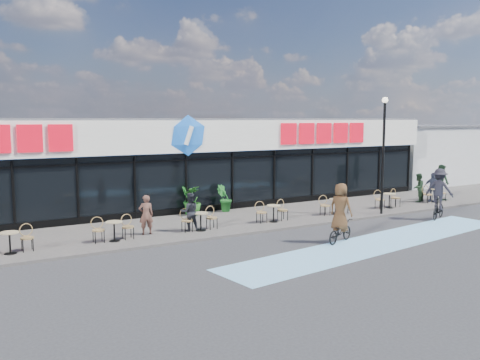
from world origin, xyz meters
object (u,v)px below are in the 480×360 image
object	(u,v)px
potted_plant_right	(224,198)
pedestrian_b	(441,182)
pedestrian_c	(418,188)
pedestrian_a	(432,187)
cyclist_b	(439,195)
potted_plant_left	(188,200)
patron_right	(190,212)
patron_left	(146,215)
potted_plant_mid	(193,201)
lamp_post	(384,146)
cyclist_a	(340,219)

from	to	relation	value
potted_plant_right	pedestrian_b	xyz separation A→B (m)	(12.12, -2.83, 0.33)
pedestrian_b	pedestrian_c	size ratio (longest dim) A/B	1.27
pedestrian_a	cyclist_b	size ratio (longest dim) A/B	0.68
potted_plant_left	patron_right	bearing A→B (deg)	-113.49
patron_left	pedestrian_c	world-z (taller)	patron_left
potted_plant_mid	cyclist_b	world-z (taller)	cyclist_b
lamp_post	pedestrian_c	bearing A→B (deg)	19.83
potted_plant_left	potted_plant_mid	xyz separation A→B (m)	(0.12, -0.21, 0.01)
potted_plant_left	patron_left	size ratio (longest dim) A/B	0.86
patron_right	pedestrian_b	distance (m)	15.34
patron_left	pedestrian_a	bearing A→B (deg)	-173.12
patron_right	lamp_post	bearing A→B (deg)	-172.39
potted_plant_right	patron_right	world-z (taller)	patron_right
pedestrian_a	pedestrian_b	world-z (taller)	pedestrian_b
lamp_post	pedestrian_b	size ratio (longest dim) A/B	2.78
lamp_post	potted_plant_right	xyz separation A→B (m)	(-6.18, 4.22, -2.58)
potted_plant_left	pedestrian_c	size ratio (longest dim) A/B	0.87
lamp_post	pedestrian_a	distance (m)	5.65
potted_plant_left	patron_right	size ratio (longest dim) A/B	0.87
pedestrian_b	cyclist_b	world-z (taller)	cyclist_b
potted_plant_right	pedestrian_b	size ratio (longest dim) A/B	0.66
patron_right	pedestrian_a	size ratio (longest dim) A/B	0.98
lamp_post	patron_left	distance (m)	11.49
patron_right	pedestrian_a	xyz separation A→B (m)	(14.36, 0.01, 0.02)
patron_right	pedestrian_c	xyz separation A→B (m)	(13.71, 0.40, 0.00)
potted_plant_left	patron_left	xyz separation A→B (m)	(-3.14, -2.99, 0.11)
patron_right	cyclist_a	world-z (taller)	cyclist_a
potted_plant_right	cyclist_b	xyz separation A→B (m)	(7.84, -6.12, 0.36)
patron_left	patron_right	bearing A→B (deg)	179.24
potted_plant_left	pedestrian_b	size ratio (longest dim) A/B	0.68
patron_left	patron_right	distance (m)	1.75
pedestrian_a	cyclist_a	distance (m)	11.01
lamp_post	pedestrian_b	xyz separation A→B (m)	(5.94, 1.39, -2.24)
lamp_post	potted_plant_right	distance (m)	7.92
potted_plant_left	potted_plant_mid	world-z (taller)	potted_plant_mid
potted_plant_right	cyclist_b	world-z (taller)	cyclist_b
potted_plant_left	pedestrian_a	size ratio (longest dim) A/B	0.85
potted_plant_right	cyclist_a	size ratio (longest dim) A/B	0.59
lamp_post	pedestrian_b	distance (m)	6.50
patron_left	cyclist_a	size ratio (longest dim) A/B	0.70
pedestrian_a	cyclist_b	xyz separation A→B (m)	(-3.30, -3.06, 0.22)
potted_plant_mid	pedestrian_a	size ratio (longest dim) A/B	0.86
potted_plant_right	pedestrian_c	distance (m)	10.82
lamp_post	pedestrian_c	distance (m)	5.19
patron_left	potted_plant_right	bearing A→B (deg)	-142.68
pedestrian_b	pedestrian_c	xyz separation A→B (m)	(-1.63, 0.17, -0.21)
patron_right	cyclist_a	bearing A→B (deg)	149.49
pedestrian_c	cyclist_b	distance (m)	4.35
patron_right	cyclist_b	distance (m)	11.48
potted_plant_left	cyclist_a	distance (m)	7.95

